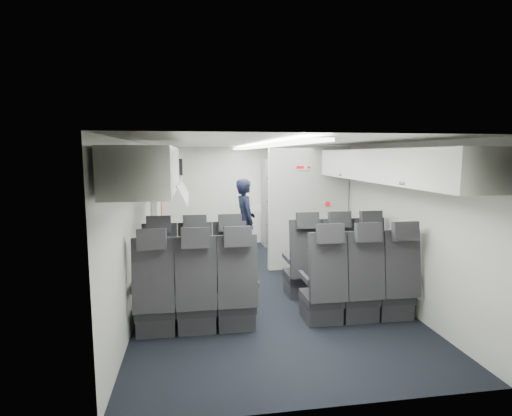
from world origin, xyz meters
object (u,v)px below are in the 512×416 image
object	(u,v)px
boarding_door	(157,212)
flight_attendant	(245,221)
seat_row_mid	(281,292)
galley_unit	(282,202)
seat_row_front	(267,270)
carry_on_bag	(166,167)

from	to	relation	value
boarding_door	flight_attendant	xyz separation A→B (m)	(1.59, -0.18, -0.18)
seat_row_mid	galley_unit	xyz separation A→B (m)	(0.95, 4.15, 0.55)
seat_row_mid	boarding_door	world-z (taller)	boarding_door
flight_attendant	boarding_door	bearing A→B (deg)	74.97
galley_unit	flight_attendant	distance (m)	1.69
seat_row_front	galley_unit	world-z (taller)	galley_unit
seat_row_mid	galley_unit	world-z (taller)	galley_unit
flight_attendant	carry_on_bag	world-z (taller)	carry_on_bag
seat_row_mid	flight_attendant	xyz separation A→B (m)	(-0.05, 2.80, 0.38)
seat_row_front	galley_unit	xyz separation A→B (m)	(0.95, 3.25, 0.55)
seat_row_front	carry_on_bag	distance (m)	2.05
boarding_door	carry_on_bag	size ratio (longest dim) A/B	4.68
boarding_door	carry_on_bag	world-z (taller)	carry_on_bag
seat_row_front	carry_on_bag	bearing A→B (deg)	155.48
boarding_door	seat_row_mid	bearing A→B (deg)	-61.23
seat_row_front	seat_row_mid	distance (m)	0.90
flight_attendant	carry_on_bag	xyz separation A→B (m)	(-1.30, -1.28, 1.04)
galley_unit	carry_on_bag	size ratio (longest dim) A/B	4.78
galley_unit	flight_attendant	bearing A→B (deg)	-126.50
seat_row_front	flight_attendant	xyz separation A→B (m)	(-0.05, 1.90, 0.38)
galley_unit	flight_attendant	size ratio (longest dim) A/B	1.22
boarding_door	flight_attendant	world-z (taller)	boarding_door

